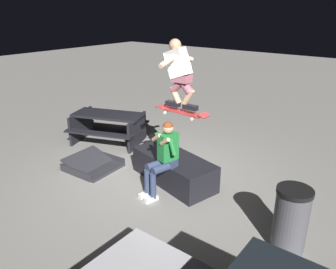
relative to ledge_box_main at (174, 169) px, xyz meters
The scene contains 8 objects.
ground_plane 0.40m from the ledge_box_main, 15.36° to the left, with size 40.00×40.00×0.00m, color gray.
ledge_box_main is the anchor object (origin of this frame).
person_sitting_on_ledge 0.70m from the ledge_box_main, 104.34° to the left, with size 0.59×0.79×1.36m.
skateboard 1.34m from the ledge_box_main, 144.66° to the left, with size 1.02×0.22×0.13m.
skater_airborne 2.00m from the ledge_box_main, 139.28° to the left, with size 0.62×0.89×1.12m.
kicker_ramp 1.80m from the ledge_box_main, 20.10° to the left, with size 1.04×1.02×0.34m.
picnic_table_back 2.59m from the ledge_box_main, 13.58° to the right, with size 2.07×1.87×0.75m.
trash_bin 2.51m from the ledge_box_main, 166.95° to the left, with size 0.48×0.48×0.95m.
Camera 1 is at (-3.74, 4.51, 3.20)m, focal length 35.25 mm.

